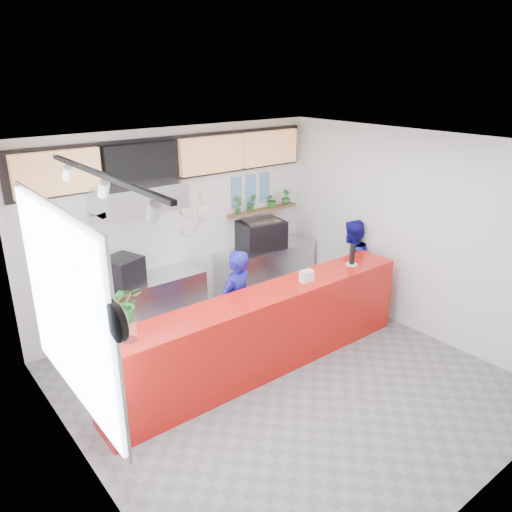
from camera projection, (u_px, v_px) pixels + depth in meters
floor at (284, 381)px, 6.42m from camera, size 5.00×5.00×0.00m
ceiling at (289, 146)px, 5.37m from camera, size 5.00×5.00×0.00m
wall_back at (179, 226)px, 7.73m from camera, size 5.00×0.00×5.00m
wall_left at (77, 341)px, 4.44m from camera, size 0.00×5.00×5.00m
wall_right at (413, 234)px, 7.35m from camera, size 0.00×5.00×5.00m
service_counter at (264, 332)px, 6.52m from camera, size 4.50×0.60×1.10m
cream_band at (175, 154)px, 7.34m from camera, size 5.00×0.02×0.80m
prep_bench at (146, 308)px, 7.41m from camera, size 1.80×0.60×0.90m
panini_oven at (123, 271)px, 7.01m from camera, size 0.58×0.58×0.41m
extraction_hood at (138, 196)px, 6.78m from camera, size 1.20×0.70×0.35m
hood_lip at (139, 211)px, 6.85m from camera, size 1.20×0.69×0.31m
right_bench at (265, 271)px, 8.75m from camera, size 1.80×0.60×0.90m
espresso_machine at (261, 235)px, 8.45m from camera, size 0.82×0.64×0.48m
espresso_tray at (261, 222)px, 8.37m from camera, size 0.67×0.53×0.05m
herb_shelf at (263, 210)px, 8.59m from camera, size 1.40×0.18×0.04m
menu_board_far_left at (58, 173)px, 6.25m from camera, size 1.10×0.10×0.55m
menu_board_mid_left at (142, 163)px, 6.93m from camera, size 1.10×0.10×0.55m
menu_board_mid_right at (212, 155)px, 7.61m from camera, size 1.10×0.10×0.55m
menu_board_far_right at (270, 148)px, 8.28m from camera, size 1.10×0.10×0.55m
soffit at (176, 158)px, 7.33m from camera, size 4.80×0.04×0.65m
window_pane at (65, 308)px, 4.61m from camera, size 0.04×2.20×1.90m
window_frame at (68, 308)px, 4.62m from camera, size 0.03×2.30×2.00m
wall_clock_rim at (117, 322)px, 3.61m from camera, size 0.05×0.30×0.30m
wall_clock_face at (121, 321)px, 3.63m from camera, size 0.02×0.26×0.26m
track_rail at (102, 175)px, 4.17m from camera, size 0.05×2.40×0.04m
dec_plate_a at (187, 209)px, 7.71m from camera, size 0.24×0.03×0.24m
dec_plate_b at (204, 212)px, 7.92m from camera, size 0.24×0.03×0.24m
dec_plate_c at (188, 227)px, 7.81m from camera, size 0.24×0.03×0.24m
dec_plate_d at (206, 196)px, 7.86m from camera, size 0.24×0.03×0.24m
photo_frame_a at (236, 185)px, 8.18m from camera, size 0.20×0.02×0.25m
photo_frame_b at (251, 182)px, 8.36m from camera, size 0.20×0.02×0.25m
photo_frame_c at (265, 180)px, 8.53m from camera, size 0.20×0.02×0.25m
photo_frame_d at (237, 199)px, 8.27m from camera, size 0.20×0.02×0.25m
photo_frame_e at (251, 197)px, 8.44m from camera, size 0.20×0.02×0.25m
photo_frame_f at (264, 194)px, 8.62m from camera, size 0.20×0.02×0.25m
staff_center at (236, 305)px, 6.77m from camera, size 0.65×0.51×1.55m
staff_right at (351, 264)px, 8.24m from camera, size 0.81×0.68×1.50m
herb_a at (238, 205)px, 8.22m from camera, size 0.17×0.12×0.30m
herb_b at (251, 203)px, 8.39m from camera, size 0.21×0.19×0.30m
herb_c at (272, 200)px, 8.66m from camera, size 0.28×0.26×0.26m
herb_d at (286, 197)px, 8.85m from camera, size 0.15×0.13×0.26m
glass_vase at (127, 330)px, 5.20m from camera, size 0.25×0.25×0.24m
basil_vase at (125, 304)px, 5.10m from camera, size 0.42×0.38×0.40m
napkin_holder at (307, 276)px, 6.67m from camera, size 0.19×0.13×0.16m
white_plate at (352, 264)px, 7.27m from camera, size 0.21×0.21×0.01m
pepper_mill at (352, 254)px, 7.21m from camera, size 0.09×0.09×0.29m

